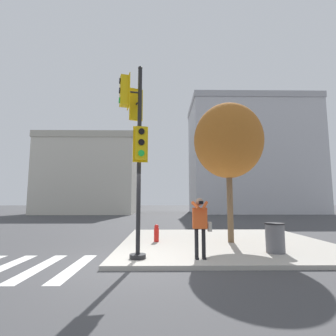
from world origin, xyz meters
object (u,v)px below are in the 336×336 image
at_px(traffic_signal_pole, 135,133).
at_px(trash_bin, 275,238).
at_px(fire_hydrant, 156,233).
at_px(street_tree, 228,141).
at_px(person_photographer, 200,222).

height_order(traffic_signal_pole, trash_bin, traffic_signal_pole).
bearing_deg(trash_bin, fire_hydrant, 149.58).
relative_size(street_tree, trash_bin, 6.12).
height_order(person_photographer, fire_hydrant, person_photographer).
bearing_deg(traffic_signal_pole, fire_hydrant, 79.46).
xyz_separation_m(person_photographer, fire_hydrant, (-1.33, 3.00, -0.68)).
relative_size(street_tree, fire_hydrant, 8.29).
relative_size(traffic_signal_pole, trash_bin, 6.28).
bearing_deg(person_photographer, trash_bin, 17.88).
height_order(traffic_signal_pole, street_tree, traffic_signal_pole).
height_order(street_tree, trash_bin, street_tree).
bearing_deg(person_photographer, street_tree, 60.98).
bearing_deg(street_tree, person_photographer, -119.02).
relative_size(person_photographer, fire_hydrant, 2.52).
bearing_deg(street_tree, traffic_signal_pole, -140.70).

